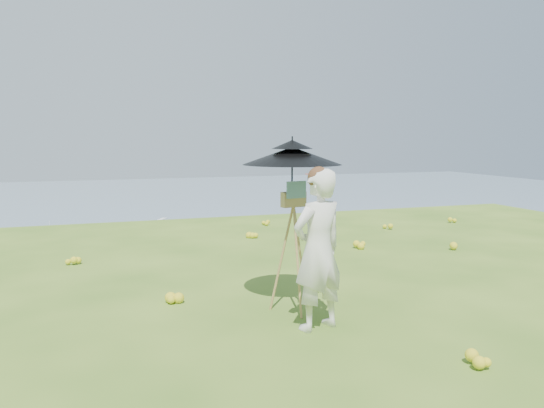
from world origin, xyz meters
name	(u,v)px	position (x,y,z in m)	size (l,w,h in m)	color
ground	(440,287)	(0.00, 0.00, 0.00)	(14.00, 14.00, 0.00)	#466E1F
shoreline_tier	(132,384)	(0.00, 75.00, -36.00)	(170.00, 28.00, 8.00)	slate
bay_water	(106,218)	(0.00, 240.00, -34.00)	(700.00, 700.00, 0.00)	slate
slope_trees	(159,353)	(0.00, 35.00, -15.00)	(110.00, 50.00, 6.00)	#184514
harbor_town	(131,343)	(0.00, 75.00, -29.50)	(110.00, 22.00, 5.00)	silver
moored_boats	(69,257)	(-12.50, 161.00, -33.65)	(140.00, 140.00, 0.70)	silver
wildflowers	(429,278)	(0.00, 0.25, 0.06)	(10.00, 10.50, 0.12)	yellow
painter	(318,250)	(-2.16, -0.89, 0.83)	(0.61, 0.40, 1.67)	white
field_easel	(293,247)	(-2.20, -0.28, 0.75)	(0.57, 0.57, 1.50)	#9C7541
sun_umbrella	(292,170)	(-2.20, -0.25, 1.61)	(1.11, 1.11, 0.76)	black
painter_cap	(319,173)	(-2.16, -0.89, 1.62)	(0.22, 0.26, 0.10)	#BF6871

